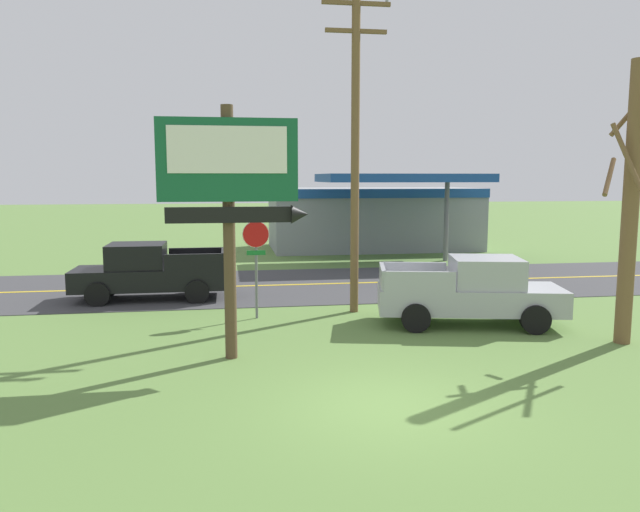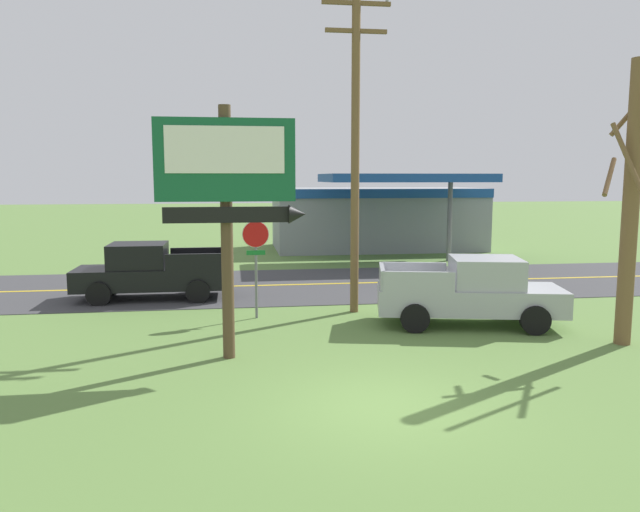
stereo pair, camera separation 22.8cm
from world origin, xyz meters
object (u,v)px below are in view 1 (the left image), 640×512
Objects in this scene: pickup_silver_parked_on_lawn at (472,292)px; utility_pole at (355,143)px; motel_sign at (232,187)px; gas_station at (374,216)px; bare_tree at (632,198)px; pickup_black_on_road at (149,272)px; stop_sign at (256,252)px.

utility_pole is at bearing 143.78° from pickup_silver_parked_on_lawn.
gas_station is (8.51, 21.14, -2.08)m from motel_sign.
motel_sign is at bearing -160.73° from pickup_silver_parked_on_lawn.
utility_pole is 17.54m from gas_station.
utility_pole is 7.82m from bare_tree.
pickup_silver_parked_on_lawn is 10.95m from pickup_black_on_road.
motel_sign is 9.91m from bare_tree.
gas_station is 2.31× the size of pickup_black_on_road.
motel_sign reaches higher than pickup_silver_parked_on_lawn.
pickup_silver_parked_on_lawn is at bearing -15.84° from stop_sign.
utility_pole is at bearing 8.49° from stop_sign.
bare_tree reaches higher than pickup_black_on_road.
pickup_black_on_road is at bearing 155.69° from utility_pole.
gas_station is (4.69, 16.57, -3.33)m from utility_pole.
utility_pole is 1.39× the size of bare_tree.
utility_pole is at bearing -24.31° from pickup_black_on_road.
pickup_silver_parked_on_lawn and pickup_black_on_road have the same top height.
pickup_black_on_road is (-11.34, -13.56, -0.98)m from gas_station.
stop_sign is at bearing 164.16° from pickup_silver_parked_on_lawn.
utility_pole reaches higher than pickup_silver_parked_on_lawn.
pickup_black_on_road is at bearing 110.51° from motel_sign.
utility_pole is at bearing 142.57° from bare_tree.
stop_sign is at bearing 155.45° from bare_tree.
stop_sign is 10.23m from bare_tree.
utility_pole reaches higher than stop_sign.
motel_sign is 8.65m from pickup_black_on_road.
pickup_black_on_road is at bearing 135.73° from stop_sign.
pickup_black_on_road is (-12.73, 7.66, -2.74)m from bare_tree.
motel_sign is 0.59× the size of utility_pole.
bare_tree is 1.29× the size of pickup_silver_parked_on_lawn.
motel_sign is 0.49× the size of gas_station.
bare_tree is (6.08, -4.65, -1.57)m from utility_pole.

